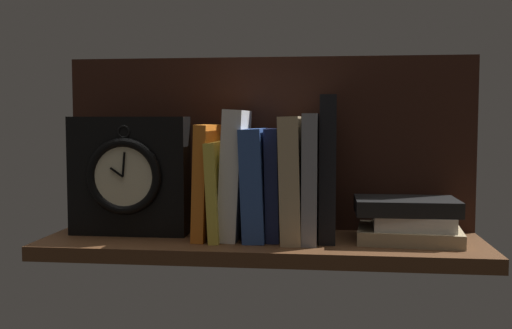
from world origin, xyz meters
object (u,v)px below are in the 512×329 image
book_stack_side (409,221)px  book_blue_modern (256,183)px  book_tan_shortstories (292,178)px  book_black_skeptic (328,168)px  book_navy_bierce (274,183)px  book_orange_pandolfini (207,181)px  book_gray_chess (311,176)px  book_white_catcher (235,174)px  framed_clock (129,176)px  book_yellow_seinlanguage (219,189)px

book_stack_side → book_blue_modern: bearing=178.8°
book_tan_shortstories → book_black_skeptic: (6.30, 0.00, 1.84)cm
book_navy_bierce → book_stack_side: (23.60, -0.58, -6.16)cm
book_orange_pandolfini → book_gray_chess: bearing=0.0°
book_white_catcher → framed_clock: (-19.56, -0.47, -0.55)cm
book_white_catcher → framed_clock: 19.57cm
book_white_catcher → book_tan_shortstories: size_ratio=1.05×
book_blue_modern → book_stack_side: size_ratio=1.05×
book_blue_modern → book_gray_chess: (9.77, 0.00, 1.32)cm
book_white_catcher → book_blue_modern: size_ratio=1.17×
book_blue_modern → book_stack_side: bearing=-1.2°
book_orange_pandolfini → book_navy_bierce: book_orange_pandolfini is taller
book_black_skeptic → book_yellow_seinlanguage: bearing=180.0°
book_navy_bierce → book_black_skeptic: book_black_skeptic is taller
book_white_catcher → book_black_skeptic: 16.67cm
book_black_skeptic → book_stack_side: size_ratio=1.36×
book_yellow_seinlanguage → book_black_skeptic: 19.90cm
book_gray_chess → framed_clock: (-33.19, -0.47, -0.22)cm
book_black_skeptic → book_stack_side: book_black_skeptic is taller
book_orange_pandolfini → book_gray_chess: 18.78cm
framed_clock → book_stack_side: (50.33, -0.10, -7.25)cm
book_navy_bierce → book_stack_side: bearing=-1.4°
book_tan_shortstories → book_stack_side: (20.45, -0.58, -7.21)cm
book_yellow_seinlanguage → book_orange_pandolfini: bearing=180.0°
book_stack_side → framed_clock: bearing=179.9°
book_navy_bierce → book_gray_chess: bearing=0.0°
book_tan_shortstories → book_gray_chess: 3.32cm
framed_clock → book_yellow_seinlanguage: bearing=1.6°
book_white_catcher → book_gray_chess: (13.63, 0.00, -0.33)cm
book_yellow_seinlanguage → book_gray_chess: size_ratio=0.78×
book_orange_pandolfini → framed_clock: framed_clock is taller
book_orange_pandolfini → book_blue_modern: (8.99, 0.00, -0.34)cm
book_orange_pandolfini → book_white_catcher: 5.29cm
book_gray_chess → book_black_skeptic: bearing=0.0°
book_orange_pandolfini → book_tan_shortstories: book_tan_shortstories is taller
book_black_skeptic → book_tan_shortstories: bearing=180.0°
book_yellow_seinlanguage → book_stack_side: 34.00cm
book_navy_bierce → book_tan_shortstories: bearing=0.0°
book_blue_modern → book_white_catcher: bearing=180.0°
book_navy_bierce → book_yellow_seinlanguage: bearing=180.0°
book_yellow_seinlanguage → book_navy_bierce: book_navy_bierce is taller
book_tan_shortstories → book_black_skeptic: size_ratio=0.85×
book_orange_pandolfini → framed_clock: bearing=-178.1°
book_gray_chess → book_stack_side: (17.14, -0.58, -7.47)cm
book_black_skeptic → book_gray_chess: bearing=180.0°
book_yellow_seinlanguage → book_stack_side: book_yellow_seinlanguage is taller
book_yellow_seinlanguage → book_blue_modern: 6.82cm
book_tan_shortstories → book_blue_modern: bearing=180.0°
book_gray_chess → framed_clock: size_ratio=1.02×
book_gray_chess → book_tan_shortstories: bearing=180.0°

